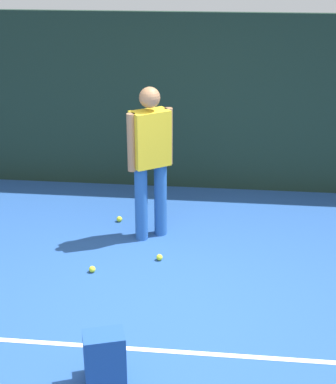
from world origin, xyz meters
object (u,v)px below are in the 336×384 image
at_px(tennis_ball_near_player, 92,269).
at_px(tennis_player, 150,155).
at_px(backpack, 105,359).
at_px(tennis_ball_mid_court, 159,257).
at_px(tennis_ball_by_fence, 119,219).

bearing_deg(tennis_ball_near_player, tennis_player, 60.32).
xyz_separation_m(backpack, tennis_ball_mid_court, (0.18, 1.87, -0.18)).
distance_m(tennis_player, tennis_ball_mid_court, 1.09).
relative_size(tennis_player, tennis_ball_mid_court, 25.76).
xyz_separation_m(tennis_player, tennis_ball_near_player, (-0.48, -0.85, -0.93)).
height_order(backpack, tennis_ball_by_fence, backpack).
height_order(tennis_ball_near_player, tennis_ball_mid_court, same).
distance_m(tennis_player, tennis_ball_by_fence, 1.08).
bearing_deg(tennis_ball_mid_court, tennis_ball_by_fence, 124.04).
bearing_deg(backpack, tennis_ball_by_fence, -99.26).
bearing_deg(tennis_ball_near_player, backpack, -73.54).
relative_size(backpack, tennis_ball_by_fence, 6.67).
xyz_separation_m(tennis_ball_by_fence, tennis_ball_mid_court, (0.58, -0.86, 0.00)).
distance_m(backpack, tennis_ball_mid_court, 1.89).
distance_m(tennis_player, tennis_ball_near_player, 1.35).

